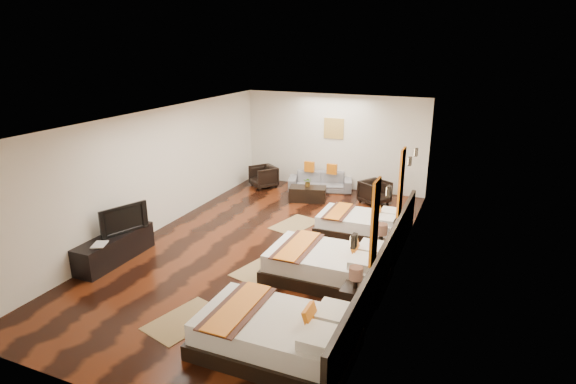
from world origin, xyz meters
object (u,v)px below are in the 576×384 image
at_px(nightstand_a, 355,297).
at_px(table_plant, 308,182).
at_px(book, 93,245).
at_px(sofa, 320,182).
at_px(bed_far, 360,224).
at_px(tv, 122,218).
at_px(armchair_left, 263,177).
at_px(bed_mid, 329,265).
at_px(armchair_right, 375,192).
at_px(nightstand_b, 380,250).
at_px(tv_console, 115,248).
at_px(coffee_table, 308,194).
at_px(figurine, 139,215).
at_px(bed_near, 277,334).

distance_m(nightstand_a, table_plant, 5.70).
distance_m(book, sofa, 6.95).
distance_m(bed_far, tv, 5.17).
relative_size(tv, armchair_left, 1.40).
height_order(bed_mid, sofa, bed_mid).
height_order(bed_far, armchair_right, bed_far).
distance_m(nightstand_a, nightstand_b, 1.90).
bearing_deg(armchair_right, bed_far, -143.81).
bearing_deg(tv_console, nightstand_a, 0.08).
relative_size(nightstand_b, book, 2.59).
bearing_deg(coffee_table, nightstand_a, -61.68).
xyz_separation_m(bed_far, nightstand_b, (0.75, -1.36, 0.06)).
relative_size(bed_far, sofa, 1.01).
xyz_separation_m(tv_console, armchair_right, (4.02, 5.49, 0.04)).
xyz_separation_m(tv, book, (-0.05, -0.76, -0.27)).
height_order(tv_console, figurine, figurine).
bearing_deg(tv, coffee_table, -4.55).
distance_m(tv_console, armchair_right, 6.81).
xyz_separation_m(nightstand_a, sofa, (-2.68, 6.02, -0.02)).
xyz_separation_m(bed_far, nightstand_a, (0.75, -3.26, 0.05)).
relative_size(book, coffee_table, 0.33).
xyz_separation_m(bed_far, armchair_left, (-3.63, 2.41, 0.08)).
xyz_separation_m(figurine, coffee_table, (2.27, 4.20, -0.51)).
bearing_deg(bed_mid, sofa, 110.78).
distance_m(tv_console, table_plant, 5.51).
relative_size(bed_far, nightstand_a, 2.26).
relative_size(figurine, sofa, 0.17).
bearing_deg(coffee_table, armchair_right, 16.24).
bearing_deg(sofa, bed_mid, -85.56).
xyz_separation_m(nightstand_b, book, (-4.95, -2.44, 0.26)).
bearing_deg(figurine, nightstand_a, -8.90).
xyz_separation_m(bed_far, coffee_table, (-1.93, 1.71, -0.04)).
height_order(tv_console, table_plant, table_plant).
relative_size(bed_mid, armchair_right, 3.18).
height_order(nightstand_a, figurine, figurine).
distance_m(nightstand_a, armchair_right, 5.56).
distance_m(tv_console, coffee_table, 5.47).
distance_m(armchair_left, armchair_right, 3.46).
height_order(nightstand_a, armchair_right, nightstand_a).
bearing_deg(tv_console, bed_near, -18.30).
distance_m(armchair_right, coffee_table, 1.83).
distance_m(bed_near, coffee_table, 6.65).
bearing_deg(table_plant, book, -112.09).
relative_size(nightstand_a, armchair_left, 1.16).
distance_m(nightstand_a, book, 4.98).
relative_size(nightstand_a, figurine, 2.59).
xyz_separation_m(nightstand_b, tv, (-4.89, -1.68, 0.54)).
xyz_separation_m(bed_near, book, (-4.20, 0.86, 0.27)).
height_order(book, armchair_right, armchair_right).
distance_m(nightstand_b, tv_console, 5.30).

